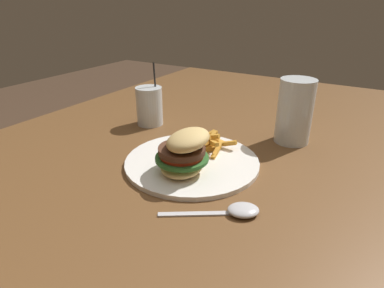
% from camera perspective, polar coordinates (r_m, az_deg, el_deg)
% --- Properties ---
extents(dining_table, '(1.67, 1.37, 0.73)m').
position_cam_1_polar(dining_table, '(0.77, 11.19, -10.90)').
color(dining_table, brown).
rests_on(dining_table, ground_plane).
extents(meal_plate_near, '(0.29, 0.29, 0.11)m').
position_cam_1_polar(meal_plate_near, '(0.67, -0.45, -2.20)').
color(meal_plate_near, white).
rests_on(meal_plate_near, dining_table).
extents(beer_glass, '(0.09, 0.09, 0.16)m').
position_cam_1_polar(beer_glass, '(0.82, 17.77, 5.40)').
color(beer_glass, silver).
rests_on(beer_glass, dining_table).
extents(juice_glass, '(0.07, 0.07, 0.17)m').
position_cam_1_polar(juice_glass, '(0.91, -7.56, 6.55)').
color(juice_glass, silver).
rests_on(juice_glass, dining_table).
extents(spoon, '(0.11, 0.16, 0.01)m').
position_cam_1_polar(spoon, '(0.55, 8.27, -11.60)').
color(spoon, silver).
rests_on(spoon, dining_table).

